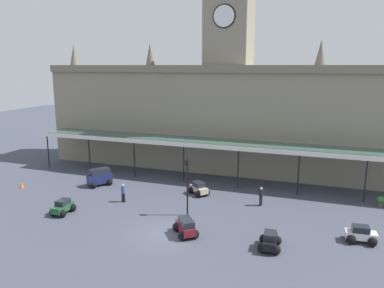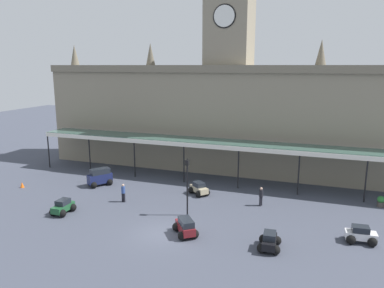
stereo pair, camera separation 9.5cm
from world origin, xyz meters
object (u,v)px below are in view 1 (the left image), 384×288
Objects in this scene: car_green_sedan at (63,208)px; planter_forecourt_centre at (380,201)px; car_white_sedan at (361,235)px; car_beige_sedan at (199,189)px; pedestrian_crossing_forecourt at (123,192)px; traffic_cone at (22,185)px; pedestrian_beside_cars at (261,196)px; victorian_lamppost at (187,180)px; car_navy_van at (100,178)px; car_maroon_estate at (186,227)px; car_black_sedan at (270,242)px.

planter_forecourt_centre is at bearing 22.75° from car_green_sedan.
car_white_sedan is 0.94× the size of car_beige_sedan.
planter_forecourt_centre is (21.55, 6.44, -0.42)m from pedestrian_crossing_forecourt.
traffic_cone is 0.58× the size of planter_forecourt_centre.
pedestrian_crossing_forecourt is (-5.75, -4.14, 0.41)m from car_beige_sedan.
victorian_lamppost is (-5.30, -4.10, 2.07)m from pedestrian_beside_cars.
car_green_sedan is at bearing -154.49° from pedestrian_beside_cars.
traffic_cone is at bearing 176.80° from victorian_lamppost.
car_navy_van reaches higher than pedestrian_crossing_forecourt.
pedestrian_beside_cars is at bearing 7.56° from traffic_cone.
planter_forecourt_centre is (15.11, 7.34, -2.49)m from victorian_lamppost.
pedestrian_beside_cars is at bearing -161.72° from planter_forecourt_centre.
pedestrian_beside_cars is at bearing -0.34° from car_navy_van.
planter_forecourt_centre is (2.19, 7.80, -0.01)m from car_white_sedan.
victorian_lamppost reaches higher than car_navy_van.
victorian_lamppost is (-1.12, 3.43, 2.42)m from car_maroon_estate.
victorian_lamppost reaches higher than pedestrian_crossing_forecourt.
traffic_cone is at bearing 169.81° from car_black_sedan.
planter_forecourt_centre is at bearing 6.86° from car_navy_van.
planter_forecourt_centre is at bearing 25.91° from victorian_lamppost.
car_navy_van is at bearing 99.58° from car_green_sedan.
car_green_sedan is 0.85× the size of car_maroon_estate.
car_white_sedan is 6.55m from car_black_sedan.
car_green_sedan reaches higher than planter_forecourt_centre.
car_black_sedan is 7.85m from pedestrian_beside_cars.
car_navy_van is at bearing 156.98° from car_black_sedan.
car_green_sedan is at bearing 178.60° from car_black_sedan.
car_beige_sedan is (-1.81, 8.47, -0.06)m from car_maroon_estate.
car_black_sedan reaches higher than planter_forecourt_centre.
car_green_sedan is 0.98× the size of car_black_sedan.
car_green_sedan is at bearing -80.42° from car_navy_van.
traffic_cone is at bearing 179.50° from pedestrian_crossing_forecourt.
car_black_sedan is 0.81× the size of car_navy_van.
pedestrian_beside_cars is at bearing 15.23° from pedestrian_crossing_forecourt.
car_beige_sedan is (10.34, 0.84, -0.30)m from car_navy_van.
victorian_lamppost reaches higher than planter_forecourt_centre.
pedestrian_crossing_forecourt is at bearing -144.25° from car_beige_sedan.
car_green_sedan is 3.70× the size of traffic_cone.
car_navy_van is (-18.16, 7.72, 0.30)m from car_black_sedan.
car_maroon_estate is 8.66m from car_beige_sedan.
car_navy_van is at bearing 159.16° from victorian_lamppost.
car_white_sedan is at bearing 6.65° from car_green_sedan.
pedestrian_beside_cars is 1.00× the size of pedestrian_crossing_forecourt.
planter_forecourt_centre is (26.14, 3.14, -0.32)m from car_navy_van.
car_white_sedan is at bearing -4.02° from pedestrian_crossing_forecourt.
planter_forecourt_centre reaches higher than traffic_cone.
pedestrian_crossing_forecourt reaches higher than car_black_sedan.
car_white_sedan is (22.72, 2.65, 0.00)m from car_green_sedan.
pedestrian_crossing_forecourt reaches higher than car_beige_sedan.
car_navy_van is 10.38m from car_beige_sedan.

